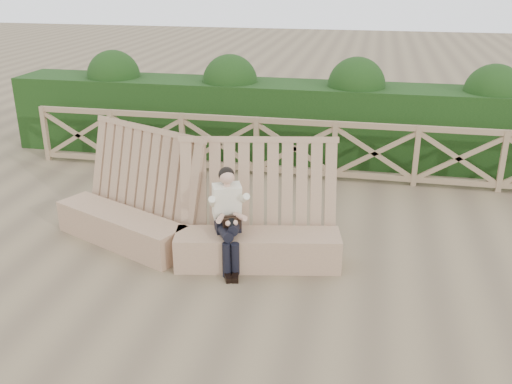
# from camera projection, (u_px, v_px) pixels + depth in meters

# --- Properties ---
(ground) EXTENTS (60.00, 60.00, 0.00)m
(ground) POSITION_uv_depth(u_px,v_px,m) (255.00, 268.00, 7.41)
(ground) COLOR brown
(ground) RESTS_ON ground
(bench) EXTENTS (4.17, 1.58, 1.59)m
(bench) POSITION_uv_depth(u_px,v_px,m) (189.00, 224.00, 7.70)
(bench) COLOR #947054
(bench) RESTS_ON ground
(woman) EXTENTS (0.51, 0.80, 1.31)m
(woman) POSITION_uv_depth(u_px,v_px,m) (228.00, 214.00, 7.24)
(woman) COLOR black
(woman) RESTS_ON ground
(guardrail) EXTENTS (10.10, 0.09, 1.10)m
(guardrail) POSITION_uv_depth(u_px,v_px,m) (295.00, 148.00, 10.39)
(guardrail) COLOR #7F664A
(guardrail) RESTS_ON ground
(hedge) EXTENTS (12.00, 1.20, 1.50)m
(hedge) POSITION_uv_depth(u_px,v_px,m) (303.00, 122.00, 11.40)
(hedge) COLOR black
(hedge) RESTS_ON ground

